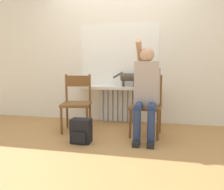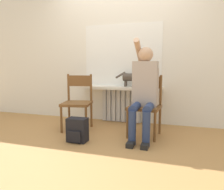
{
  "view_description": "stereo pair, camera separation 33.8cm",
  "coord_description": "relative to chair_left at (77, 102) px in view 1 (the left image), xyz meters",
  "views": [
    {
      "loc": [
        0.7,
        -2.69,
        0.99
      ],
      "look_at": [
        0.0,
        0.6,
        0.56
      ],
      "focal_mm": 35.0,
      "sensor_mm": 36.0,
      "label": 1
    },
    {
      "loc": [
        1.02,
        -2.6,
        0.99
      ],
      "look_at": [
        0.0,
        0.6,
        0.56
      ],
      "focal_mm": 35.0,
      "sensor_mm": 36.0,
      "label": 2
    }
  ],
  "objects": [
    {
      "name": "windowsill",
      "position": [
        0.54,
        0.55,
        0.18
      ],
      "size": [
        1.45,
        0.32,
        0.05
      ],
      "color": "white",
      "rests_on": "radiator"
    },
    {
      "name": "cat",
      "position": [
        0.75,
        0.55,
        0.36
      ],
      "size": [
        0.48,
        0.13,
        0.26
      ],
      "color": "#4C4238",
      "rests_on": "windowsill"
    },
    {
      "name": "window_glass",
      "position": [
        0.54,
        0.71,
        0.75
      ],
      "size": [
        1.39,
        0.01,
        1.08
      ],
      "color": "white",
      "rests_on": "windowsill"
    },
    {
      "name": "chair_left",
      "position": [
        0.0,
        0.0,
        0.0
      ],
      "size": [
        0.51,
        0.51,
        0.88
      ],
      "rotation": [
        0.0,
        0.0,
        0.19
      ],
      "color": "brown",
      "rests_on": "ground_plane"
    },
    {
      "name": "ground_plane",
      "position": [
        0.54,
        -0.49,
        -0.45
      ],
      "size": [
        12.0,
        12.0,
        0.0
      ],
      "primitive_type": "plane",
      "color": "#B27F47"
    },
    {
      "name": "chair_right",
      "position": [
        1.08,
        0.0,
        0.0
      ],
      "size": [
        0.46,
        0.46,
        0.88
      ],
      "rotation": [
        0.0,
        0.0,
        -0.08
      ],
      "color": "brown",
      "rests_on": "ground_plane"
    },
    {
      "name": "person",
      "position": [
        1.08,
        -0.1,
        0.25
      ],
      "size": [
        0.36,
        0.96,
        1.39
      ],
      "color": "navy",
      "rests_on": "ground_plane"
    },
    {
      "name": "backpack",
      "position": [
        0.27,
        -0.55,
        -0.29
      ],
      "size": [
        0.26,
        0.2,
        0.32
      ],
      "color": "black",
      "rests_on": "ground_plane"
    },
    {
      "name": "wall_with_window",
      "position": [
        0.54,
        0.74,
        0.9
      ],
      "size": [
        7.0,
        0.06,
        2.7
      ],
      "color": "white",
      "rests_on": "ground_plane"
    },
    {
      "name": "radiator",
      "position": [
        0.54,
        0.66,
        -0.15
      ],
      "size": [
        0.71,
        0.08,
        0.61
      ],
      "color": "silver",
      "rests_on": "ground_plane"
    }
  ]
}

